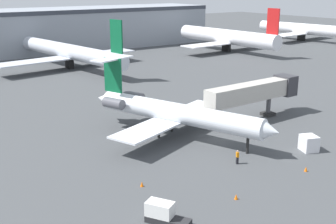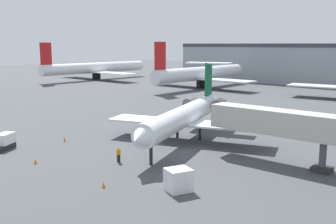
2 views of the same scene
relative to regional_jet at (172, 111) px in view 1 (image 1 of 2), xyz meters
name	(u,v)px [view 1 (image 1 of 2)]	position (x,y,z in m)	size (l,w,h in m)	color
ground_plane	(215,143)	(3.14, -5.45, -3.58)	(400.00, 400.00, 0.10)	#424447
regional_jet	(172,111)	(0.00, 0.00, 0.00)	(21.46, 28.01, 9.88)	silver
jet_bridge	(258,91)	(15.56, -0.92, 0.84)	(17.67, 3.31, 6.05)	#B7B2A8
ground_crew_marshaller	(237,157)	(0.56, -12.28, -2.67)	(0.41, 0.47, 1.69)	black
baggage_tug_lead	(164,214)	(-13.90, -18.06, -2.69)	(3.22, 4.16, 1.90)	#262628
cargo_container_uld	(309,143)	(10.84, -14.41, -2.54)	(2.48, 2.62, 1.98)	silver
traffic_cone_near	(306,169)	(5.36, -18.29, -3.26)	(0.36, 0.36, 0.55)	orange
traffic_cone_mid	(236,197)	(-5.65, -18.60, -3.26)	(0.36, 0.36, 0.55)	orange
traffic_cone_far	(142,184)	(-11.69, -10.92, -3.26)	(0.36, 0.36, 0.55)	orange
terminal_building	(9,33)	(3.14, 86.58, 2.88)	(133.02, 20.61, 12.80)	#8C939E
parked_airliner_centre	(69,52)	(8.53, 55.03, 0.58)	(37.31, 43.95, 13.05)	silver
parked_airliner_east_mid	(227,37)	(59.18, 53.32, 0.96)	(32.46, 38.47, 13.79)	white
parked_airliner_east_end	(302,29)	(100.10, 57.38, 0.71)	(30.24, 35.66, 13.28)	white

